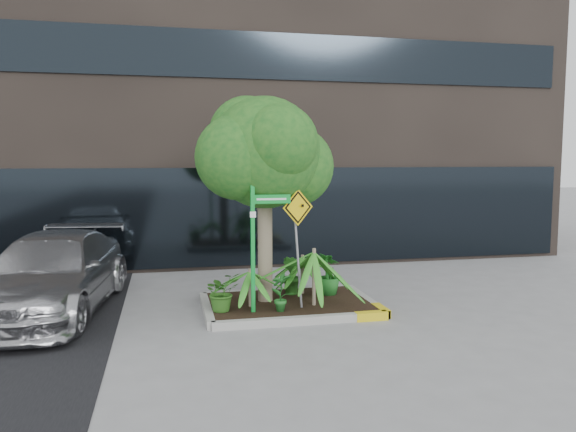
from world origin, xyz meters
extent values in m
plane|color=gray|center=(0.00, 0.00, 0.00)|extent=(80.00, 80.00, 0.00)
cube|color=#2D2621|center=(0.50, 8.50, 7.50)|extent=(18.00, 8.00, 15.00)
cube|color=#9E9E99|center=(0.20, 1.40, 0.07)|extent=(3.20, 0.15, 0.15)
cube|color=#9E9E99|center=(0.20, -0.80, 0.07)|extent=(3.20, 0.15, 0.15)
cube|color=#9E9E99|center=(-1.40, 0.30, 0.07)|extent=(0.15, 2.20, 0.15)
cube|color=#9E9E99|center=(1.80, 0.30, 0.07)|extent=(0.15, 2.20, 0.15)
cube|color=yellow|center=(1.50, -0.80, 0.07)|extent=(0.60, 0.17, 0.15)
cube|color=black|center=(0.20, 0.30, 0.12)|extent=(3.05, 2.05, 0.06)
cylinder|color=gray|center=(-0.24, 0.47, 1.35)|extent=(0.29, 0.29, 2.69)
cylinder|color=gray|center=(-0.15, 0.47, 2.33)|extent=(0.51, 0.14, 0.87)
sphere|color=#17511A|center=(-0.24, 0.47, 3.05)|extent=(2.15, 2.15, 2.15)
sphere|color=#17511A|center=(0.39, 0.74, 2.78)|extent=(1.62, 1.62, 1.62)
sphere|color=#17511A|center=(-0.78, 0.29, 2.96)|extent=(1.62, 1.62, 1.62)
sphere|color=#17511A|center=(-0.06, -0.07, 3.23)|extent=(1.44, 1.44, 1.44)
sphere|color=#17511A|center=(-0.51, 0.92, 3.41)|extent=(1.53, 1.53, 1.53)
cylinder|color=gray|center=(0.61, -0.07, 0.70)|extent=(0.07, 0.07, 1.10)
cylinder|color=gray|center=(-0.60, 0.08, 0.51)|extent=(0.07, 0.07, 0.72)
cylinder|color=gray|center=(0.62, 0.88, 0.55)|extent=(0.07, 0.07, 0.81)
imported|color=#B1B0B6|center=(-4.28, 1.04, 0.75)|extent=(2.75, 5.37, 1.49)
imported|color=#2B601B|center=(-1.15, -0.12, 0.51)|extent=(0.85, 0.85, 0.72)
imported|color=#1E6721|center=(1.12, 0.69, 0.58)|extent=(0.68, 0.68, 0.86)
imported|color=#216C26|center=(-0.10, -0.37, 0.52)|extent=(0.50, 0.50, 0.74)
imported|color=#23611C|center=(0.39, 0.81, 0.56)|extent=(0.56, 0.56, 0.82)
cube|color=#0D9730|center=(-0.60, -0.30, 1.26)|extent=(0.07, 0.07, 2.53)
cube|color=#0D9730|center=(-0.26, -0.31, 2.21)|extent=(0.70, 0.05, 0.16)
cube|color=#0D9730|center=(-0.59, 0.04, 2.39)|extent=(0.05, 0.70, 0.16)
cube|color=white|center=(-0.26, -0.33, 2.21)|extent=(0.54, 0.02, 0.04)
cube|color=white|center=(-0.60, 0.04, 2.39)|extent=(0.02, 0.54, 0.04)
cube|color=white|center=(-0.60, -0.34, 1.94)|extent=(0.11, 0.01, 0.11)
cylinder|color=slate|center=(0.28, -0.11, 1.17)|extent=(0.16, 0.29, 2.04)
cube|color=yellow|center=(0.28, -0.13, 2.04)|extent=(0.64, 0.29, 0.69)
cube|color=black|center=(0.28, -0.15, 2.04)|extent=(0.56, 0.25, 0.61)
cube|color=yellow|center=(0.28, -0.15, 2.04)|extent=(0.48, 0.21, 0.52)
cube|color=black|center=(0.27, -0.15, 2.03)|extent=(0.15, 0.07, 0.09)
camera|label=1|loc=(-2.12, -10.23, 2.94)|focal=35.00mm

